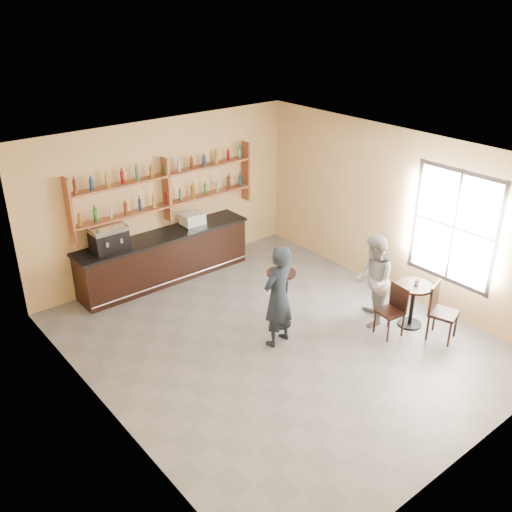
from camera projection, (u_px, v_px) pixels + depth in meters
floor at (276, 341)px, 9.72m from camera, size 7.00×7.00×0.00m
ceiling at (280, 158)px, 8.35m from camera, size 7.00×7.00×0.00m
wall_back at (164, 198)px, 11.49m from camera, size 7.00×0.00×7.00m
wall_front at (477, 357)px, 6.58m from camera, size 7.00×0.00×7.00m
wall_left at (102, 320)px, 7.33m from camera, size 0.00×7.00×7.00m
wall_right at (398, 213)px, 10.74m from camera, size 0.00×7.00×7.00m
window_pane at (454, 227)px, 9.85m from camera, size 0.00×2.00×2.00m
window_frame at (454, 227)px, 9.85m from camera, size 0.04×1.70×2.10m
shelf_unit at (167, 190)px, 11.31m from camera, size 4.00×0.26×1.40m
liquor_bottles at (166, 182)px, 11.23m from camera, size 3.68×0.10×1.00m
bar_counter at (165, 257)px, 11.56m from camera, size 3.69×0.72×1.00m
espresso_machine at (109, 238)px, 10.59m from camera, size 0.66×0.43×0.47m
pastry_case at (193, 220)px, 11.69m from camera, size 0.47×0.38×0.28m
pedestal_table at (281, 299)px, 9.98m from camera, size 0.58×0.58×1.05m
napkin at (281, 272)px, 9.75m from camera, size 0.18×0.18×0.00m
donut at (282, 271)px, 9.74m from camera, size 0.11×0.11×0.04m
cup_pedestal at (284, 265)px, 9.88m from camera, size 0.15×0.15×0.10m
man_main at (278, 297)px, 9.31m from camera, size 0.71×0.52×1.77m
cafe_table at (412, 305)px, 10.02m from camera, size 0.82×0.82×0.80m
cup_cafe at (417, 282)px, 9.86m from camera, size 0.12×0.12×0.09m
chair_west at (390, 311)px, 9.72m from camera, size 0.44×0.44×0.91m
chair_south at (444, 313)px, 9.59m from camera, size 0.55×0.55×1.01m
patron_second at (373, 281)px, 9.93m from camera, size 1.01×1.02×1.66m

